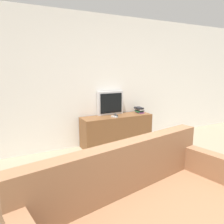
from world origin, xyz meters
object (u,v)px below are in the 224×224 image
(tv_stand, at_px, (117,130))
(remote_secondary, at_px, (114,117))
(television, at_px, (110,103))
(remote_on_stand, at_px, (116,115))
(couch, at_px, (148,223))
(book_stack, at_px, (139,110))

(tv_stand, xyz_separation_m, remote_secondary, (-0.12, -0.12, 0.32))
(television, height_order, remote_on_stand, television)
(couch, height_order, book_stack, couch)
(television, relative_size, remote_on_stand, 3.22)
(couch, xyz_separation_m, remote_secondary, (0.95, 2.42, 0.34))
(couch, distance_m, book_stack, 3.08)
(couch, relative_size, book_stack, 9.50)
(remote_secondary, bearing_deg, tv_stand, 45.20)
(book_stack, bearing_deg, television, 168.36)
(television, bearing_deg, couch, -110.30)
(couch, distance_m, remote_on_stand, 2.77)
(remote_on_stand, bearing_deg, tv_stand, -6.12)
(tv_stand, bearing_deg, remote_secondary, -134.80)
(tv_stand, xyz_separation_m, book_stack, (0.58, 0.04, 0.37))
(book_stack, bearing_deg, tv_stand, -175.95)
(couch, bearing_deg, tv_stand, 56.65)
(remote_on_stand, xyz_separation_m, remote_secondary, (-0.09, -0.12, 0.00))
(remote_on_stand, height_order, remote_secondary, same)
(book_stack, bearing_deg, remote_on_stand, -176.31)
(television, xyz_separation_m, book_stack, (0.64, -0.13, -0.18))
(couch, xyz_separation_m, book_stack, (1.64, 2.58, 0.39))
(couch, bearing_deg, remote_secondary, 58.01)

